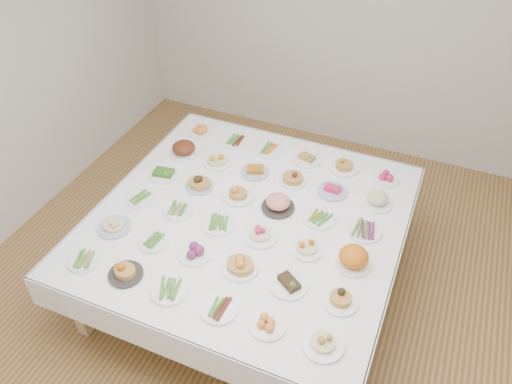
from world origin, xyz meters
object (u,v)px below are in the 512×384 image
at_px(dish_18, 164,172).
at_px(dish_35, 386,176).
at_px(display_table, 248,222).
at_px(dish_0, 85,260).

relative_size(dish_18, dish_35, 1.06).
xyz_separation_m(display_table, dish_35, (0.87, 0.86, 0.11)).
relative_size(display_table, dish_0, 10.17).
height_order(dish_0, dish_35, dish_35).
bearing_deg(dish_18, dish_35, 21.50).
bearing_deg(display_table, dish_35, 44.56).
distance_m(display_table, dish_0, 1.23).
relative_size(display_table, dish_18, 9.88).
xyz_separation_m(display_table, dish_0, (-0.86, -0.87, 0.09)).
bearing_deg(dish_0, dish_35, 45.04).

